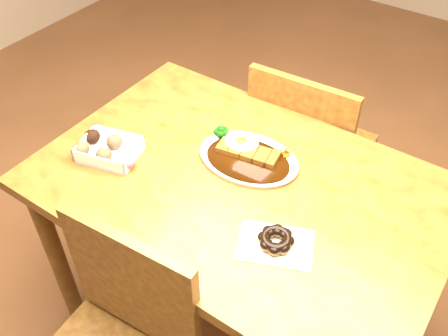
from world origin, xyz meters
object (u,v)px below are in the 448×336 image
Objects in this scene: donut_box at (108,149)px; table at (240,205)px; pon_de_ring at (276,240)px; chair_far at (307,150)px; katsu_curry_plate at (247,155)px.

table is at bearing 18.17° from donut_box.
pon_de_ring is at bearing -35.03° from table.
donut_box is (-0.37, -0.67, 0.30)m from chair_far.
table is at bearing 144.97° from pon_de_ring.
chair_far is 0.52m from katsu_curry_plate.
chair_far is 3.99× the size of donut_box.
katsu_curry_plate is (-0.04, 0.10, 0.11)m from table.
katsu_curry_plate is 1.52× the size of donut_box.
pon_de_ring is at bearing -0.82° from donut_box.
table is 0.44m from donut_box.
pon_de_ring reaches higher than table.
chair_far reaches higher than donut_box.
table is 0.15m from katsu_curry_plate.
katsu_curry_plate reaches higher than table.
donut_box is 0.94× the size of pon_de_ring.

